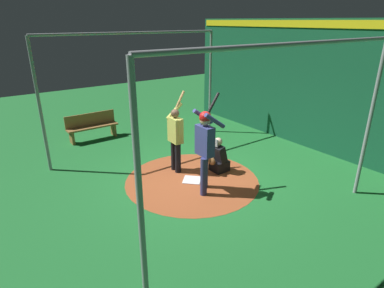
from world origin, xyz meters
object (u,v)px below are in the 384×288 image
at_px(catcher, 218,158).
at_px(visitor, 176,136).
at_px(batter, 205,144).
at_px(bench, 92,126).
at_px(home_plate, 192,180).

relative_size(catcher, visitor, 0.45).
bearing_deg(batter, bench, -79.74).
distance_m(catcher, visitor, 1.23).
bearing_deg(bench, home_plate, 102.31).
distance_m(batter, bench, 4.95).
distance_m(visitor, bench, 3.72).
bearing_deg(home_plate, bench, -77.69).
xyz_separation_m(catcher, visitor, (0.86, -0.65, 0.60)).
bearing_deg(bench, catcher, 112.82).
height_order(home_plate, catcher, catcher).
bearing_deg(batter, catcher, -146.68).
height_order(home_plate, batter, batter).
xyz_separation_m(home_plate, bench, (0.93, -4.26, 0.43)).
bearing_deg(visitor, home_plate, 93.19).
xyz_separation_m(home_plate, catcher, (-0.85, -0.03, 0.34)).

